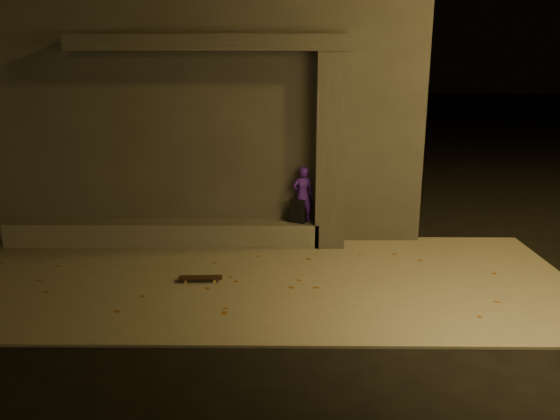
{
  "coord_description": "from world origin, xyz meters",
  "views": [
    {
      "loc": [
        0.86,
        -6.3,
        3.43
      ],
      "look_at": [
        0.78,
        2.0,
        1.2
      ],
      "focal_mm": 35.0,
      "sensor_mm": 36.0,
      "label": 1
    }
  ],
  "objects_px": {
    "backpack": "(297,214)",
    "skateboard": "(200,278)",
    "column": "(330,152)",
    "skateboarder": "(303,194)"
  },
  "relations": [
    {
      "from": "backpack",
      "to": "skateboard",
      "type": "relative_size",
      "value": 0.66
    },
    {
      "from": "skateboard",
      "to": "column",
      "type": "bearing_deg",
      "value": 37.81
    },
    {
      "from": "column",
      "to": "backpack",
      "type": "xyz_separation_m",
      "value": [
        -0.6,
        0.0,
        -1.19
      ]
    },
    {
      "from": "column",
      "to": "backpack",
      "type": "height_order",
      "value": "column"
    },
    {
      "from": "skateboard",
      "to": "backpack",
      "type": "bearing_deg",
      "value": 46.92
    },
    {
      "from": "backpack",
      "to": "skateboard",
      "type": "xyz_separation_m",
      "value": [
        -1.6,
        -1.9,
        -0.55
      ]
    },
    {
      "from": "backpack",
      "to": "column",
      "type": "bearing_deg",
      "value": 21.24
    },
    {
      "from": "column",
      "to": "skateboarder",
      "type": "xyz_separation_m",
      "value": [
        -0.5,
        0.0,
        -0.81
      ]
    },
    {
      "from": "column",
      "to": "skateboarder",
      "type": "height_order",
      "value": "column"
    },
    {
      "from": "column",
      "to": "skateboarder",
      "type": "relative_size",
      "value": 3.33
    }
  ]
}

